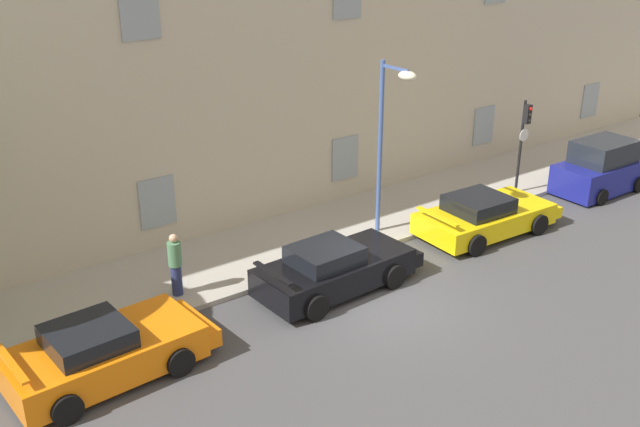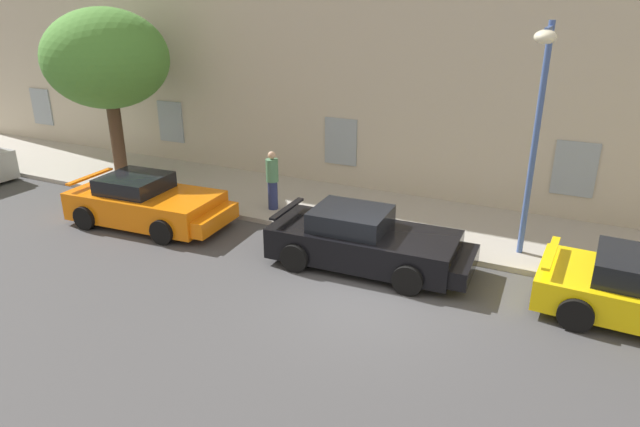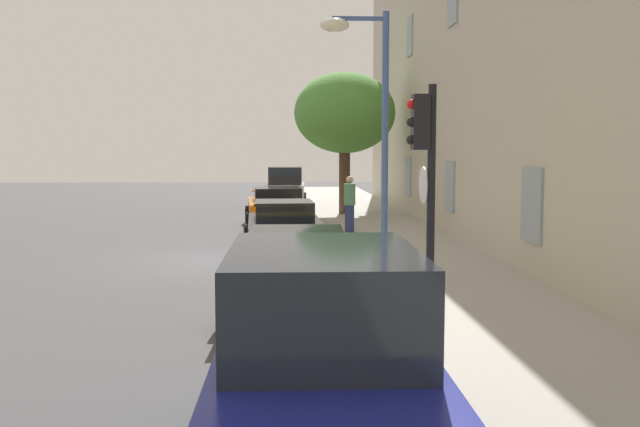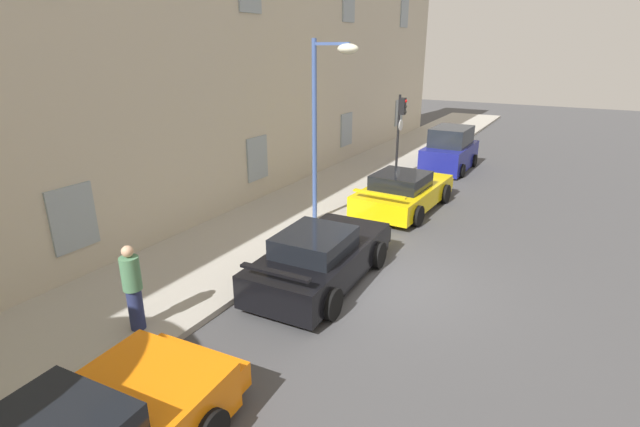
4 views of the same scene
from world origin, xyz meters
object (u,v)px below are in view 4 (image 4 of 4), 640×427
Objects in this scene: traffic_light at (401,122)px; street_lamp at (328,99)px; hatchback_distant at (450,151)px; sportscar_white_middle at (405,191)px; pedestrian_admiring at (133,287)px; sportscar_yellow_flank at (324,256)px.

street_lamp is at bearing -179.76° from traffic_light.
hatchback_distant is 9.58m from street_lamp.
street_lamp is at bearing 153.34° from sportscar_white_middle.
street_lamp is (-8.98, 1.36, 3.02)m from hatchback_distant.
traffic_light reaches higher than pedestrian_admiring.
sportscar_yellow_flank is 9.61m from traffic_light.
traffic_light reaches higher than sportscar_yellow_flank.
hatchback_distant reaches higher than sportscar_white_middle.
sportscar_yellow_flank is 4.30m from pedestrian_admiring.
traffic_light is at bearing 24.68° from sportscar_white_middle.
traffic_light reaches higher than sportscar_white_middle.
street_lamp reaches higher than sportscar_white_middle.
sportscar_white_middle is 10.01m from pedestrian_admiring.
sportscar_yellow_flank is at bearing -169.91° from traffic_light.
traffic_light reaches higher than hatchback_distant.
hatchback_distant is at bearing -6.22° from pedestrian_admiring.
hatchback_distant is 3.50m from traffic_light.
pedestrian_admiring is (-15.89, 1.73, 0.18)m from hatchback_distant.
hatchback_distant is at bearing 1.00° from sportscar_white_middle.
sportscar_white_middle is at bearing -155.32° from traffic_light.
traffic_light is 13.16m from pedestrian_admiring.
traffic_light is (3.25, 1.49, 1.83)m from sportscar_white_middle.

